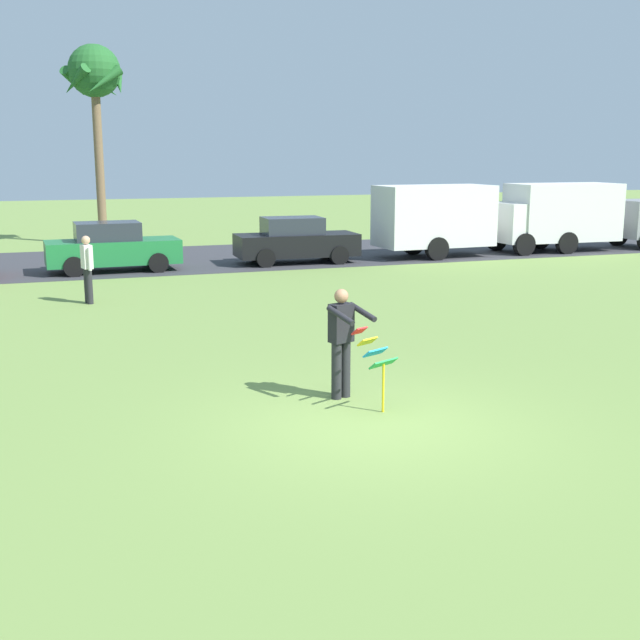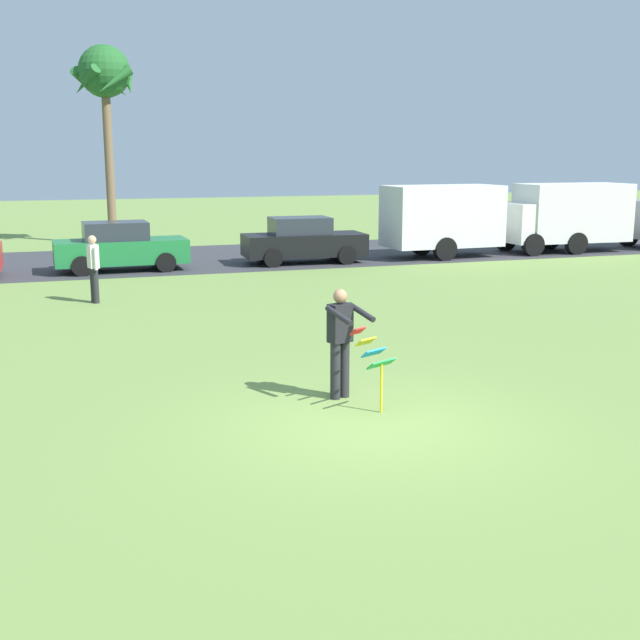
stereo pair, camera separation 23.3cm
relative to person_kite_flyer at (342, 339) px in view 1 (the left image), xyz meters
The scene contains 10 objects.
ground_plane 1.63m from the person_kite_flyer, 89.74° to the right, with size 120.00×120.00×0.00m, color olive.
road_strip 17.80m from the person_kite_flyer, 89.98° to the left, with size 120.00×8.00×0.01m, color #38383D.
person_kite_flyer is the anchor object (origin of this frame).
kite_held 0.77m from the person_kite_flyer, 70.03° to the right, with size 0.60×0.73×1.22m.
parked_car_green 15.53m from the person_kite_flyer, 97.99° to the left, with size 4.25×1.94×1.60m.
parked_car_black 15.91m from the person_kite_flyer, 75.19° to the left, with size 4.25×1.94×1.60m.
parked_truck_white_box 18.46m from the person_kite_flyer, 56.44° to the left, with size 6.77×2.29×2.62m.
parked_truck_grey_van 22.06m from the person_kite_flyer, 44.21° to the left, with size 6.75×2.24×2.62m.
palm_tree_right_near 24.37m from the person_kite_flyer, 94.43° to the left, with size 2.58×2.71×8.07m.
person_walker_near 10.26m from the person_kite_flyer, 108.42° to the left, with size 0.30×0.56×1.73m.
Camera 1 is at (-4.30, -10.03, 3.76)m, focal length 45.27 mm.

